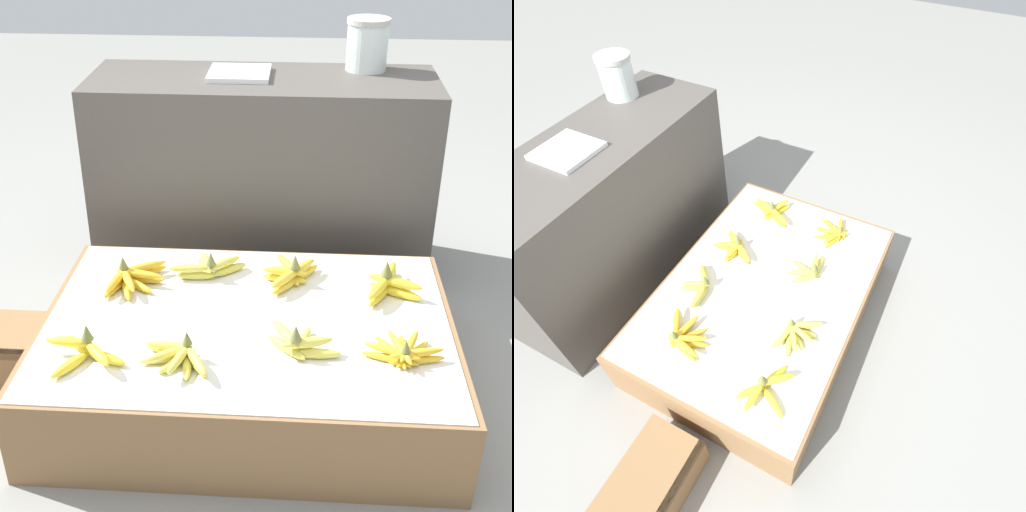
% 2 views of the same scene
% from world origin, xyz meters
% --- Properties ---
extents(ground_plane, '(10.00, 10.00, 0.00)m').
position_xyz_m(ground_plane, '(0.00, 0.00, 0.00)').
color(ground_plane, gray).
extents(display_platform, '(1.20, 0.84, 0.27)m').
position_xyz_m(display_platform, '(0.00, 0.00, 0.13)').
color(display_platform, olive).
rests_on(display_platform, ground_plane).
extents(back_vendor_table, '(1.25, 0.45, 0.76)m').
position_xyz_m(back_vendor_table, '(-0.01, 0.81, 0.38)').
color(back_vendor_table, '#4C4742').
rests_on(back_vendor_table, ground_plane).
extents(banana_bunch_front_left, '(0.23, 0.20, 0.10)m').
position_xyz_m(banana_bunch_front_left, '(-0.42, -0.22, 0.30)').
color(banana_bunch_front_left, yellow).
rests_on(banana_bunch_front_left, display_platform).
extents(banana_bunch_front_midleft, '(0.20, 0.16, 0.09)m').
position_xyz_m(banana_bunch_front_midleft, '(-0.16, -0.22, 0.29)').
color(banana_bunch_front_midleft, '#DBCC4C').
rests_on(banana_bunch_front_midleft, display_platform).
extents(banana_bunch_front_midright, '(0.21, 0.16, 0.10)m').
position_xyz_m(banana_bunch_front_midright, '(0.15, -0.15, 0.30)').
color(banana_bunch_front_midright, '#DBCC4C').
rests_on(banana_bunch_front_midright, display_platform).
extents(banana_bunch_front_right, '(0.23, 0.17, 0.08)m').
position_xyz_m(banana_bunch_front_right, '(0.43, -0.16, 0.29)').
color(banana_bunch_front_right, gold).
rests_on(banana_bunch_front_right, display_platform).
extents(banana_bunch_middle_left, '(0.18, 0.22, 0.09)m').
position_xyz_m(banana_bunch_middle_left, '(-0.38, 0.17, 0.30)').
color(banana_bunch_middle_left, gold).
rests_on(banana_bunch_middle_left, display_platform).
extents(banana_bunch_middle_midleft, '(0.25, 0.14, 0.10)m').
position_xyz_m(banana_bunch_middle_midleft, '(-0.14, 0.24, 0.30)').
color(banana_bunch_middle_midleft, gold).
rests_on(banana_bunch_middle_midleft, display_platform).
extents(banana_bunch_middle_midright, '(0.18, 0.22, 0.10)m').
position_xyz_m(banana_bunch_middle_midright, '(0.12, 0.22, 0.30)').
color(banana_bunch_middle_midright, gold).
rests_on(banana_bunch_middle_midright, display_platform).
extents(banana_bunch_middle_right, '(0.19, 0.25, 0.11)m').
position_xyz_m(banana_bunch_middle_right, '(0.42, 0.17, 0.30)').
color(banana_bunch_middle_right, yellow).
rests_on(banana_bunch_middle_right, display_platform).
extents(glass_jar, '(0.16, 0.16, 0.19)m').
position_xyz_m(glass_jar, '(0.37, 0.94, 0.85)').
color(glass_jar, silver).
rests_on(glass_jar, back_vendor_table).
extents(foam_tray_white, '(0.22, 0.22, 0.02)m').
position_xyz_m(foam_tray_white, '(-0.09, 0.82, 0.77)').
color(foam_tray_white, white).
rests_on(foam_tray_white, back_vendor_table).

